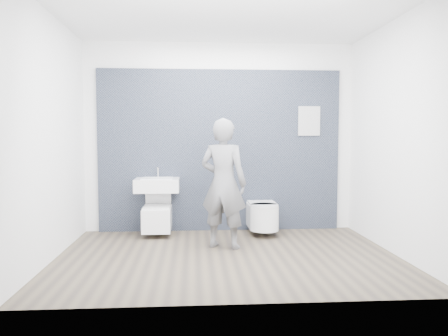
{
  "coord_description": "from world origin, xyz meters",
  "views": [
    {
      "loc": [
        -0.4,
        -5.05,
        1.4
      ],
      "look_at": [
        0.0,
        0.6,
        1.0
      ],
      "focal_mm": 35.0,
      "sensor_mm": 36.0,
      "label": 1
    }
  ],
  "objects": [
    {
      "name": "washbasin",
      "position": [
        -0.92,
        1.21,
        0.72
      ],
      "size": [
        0.63,
        0.47,
        0.47
      ],
      "color": "white",
      "rests_on": "ground"
    },
    {
      "name": "info_placard",
      "position": [
        1.34,
        1.43,
        0.0
      ],
      "size": [
        0.33,
        0.03,
        0.44
      ],
      "primitive_type": "cube",
      "color": "silver",
      "rests_on": "ground"
    },
    {
      "name": "ground",
      "position": [
        0.0,
        0.0,
        0.0
      ],
      "size": [
        4.0,
        4.0,
        0.0
      ],
      "primitive_type": "plane",
      "color": "brown",
      "rests_on": "ground"
    },
    {
      "name": "tile_wall",
      "position": [
        0.0,
        1.47,
        0.0
      ],
      "size": [
        3.6,
        0.06,
        2.4
      ],
      "primitive_type": "cube",
      "color": "black",
      "rests_on": "ground"
    },
    {
      "name": "toilet_square",
      "position": [
        -0.92,
        1.16,
        0.27
      ],
      "size": [
        0.39,
        0.57,
        0.75
      ],
      "color": "white",
      "rests_on": "ground"
    },
    {
      "name": "toilet_rounded",
      "position": [
        0.59,
        1.09,
        0.27
      ],
      "size": [
        0.41,
        0.68,
        0.37
      ],
      "color": "white",
      "rests_on": "ground"
    },
    {
      "name": "visitor",
      "position": [
        -0.02,
        0.4,
        0.82
      ],
      "size": [
        0.7,
        0.59,
        1.64
      ],
      "primitive_type": "imported",
      "rotation": [
        0.0,
        0.0,
        2.75
      ],
      "color": "slate",
      "rests_on": "ground"
    },
    {
      "name": "room_shell",
      "position": [
        0.0,
        0.0,
        1.74
      ],
      "size": [
        4.0,
        4.0,
        4.0
      ],
      "color": "white",
      "rests_on": "ground"
    }
  ]
}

